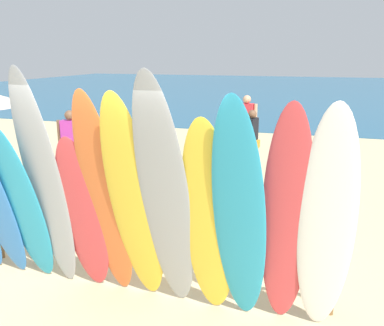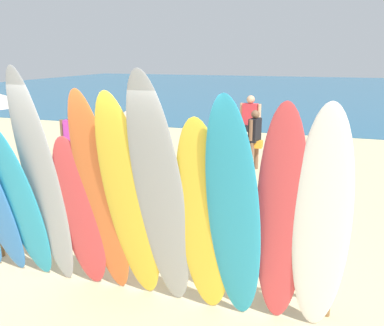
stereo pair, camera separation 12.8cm
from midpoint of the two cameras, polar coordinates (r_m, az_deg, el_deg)
ground at (r=18.70m, az=12.21°, el=5.60°), size 60.00×60.00×0.00m
ocean_water at (r=35.41m, az=15.52°, el=9.50°), size 60.00×40.00×0.02m
surfboard_rack at (r=5.36m, az=-6.00°, el=-11.03°), size 4.55×0.07×0.60m
surfboard_teal_2 at (r=5.44m, az=-21.52°, el=-5.34°), size 0.61×0.72×2.10m
surfboard_grey_3 at (r=5.12m, az=-18.83°, el=-2.74°), size 0.55×0.69×2.71m
surfboard_red_4 at (r=5.08m, az=-14.14°, el=-6.89°), size 0.57×0.55×1.98m
surfboard_orange_5 at (r=4.76m, az=-11.45°, el=-4.86°), size 0.57×0.74×2.50m
surfboard_yellow_6 at (r=4.53m, az=-7.59°, el=-5.66°), size 0.59×0.87×2.50m
surfboard_grey_7 at (r=4.29m, az=-3.38°, el=-5.31°), size 0.55×0.93×2.70m
surfboard_yellow_8 at (r=4.29m, az=2.50°, el=-8.25°), size 0.55×0.73×2.29m
surfboard_teal_9 at (r=4.10m, az=6.58°, el=-7.71°), size 0.56×0.90×2.52m
surfboard_red_10 at (r=4.20m, az=12.77°, el=-8.02°), size 0.54×0.72×2.44m
surfboard_white_11 at (r=4.19m, az=17.89°, el=-8.36°), size 0.56×0.68×2.45m
beachgoer_midbeach at (r=12.17m, az=8.14°, el=5.71°), size 0.62×0.29×1.68m
beachgoer_strolling at (r=10.42m, az=8.79°, el=3.62°), size 0.39×0.55×1.49m
beachgoer_by_water at (r=9.65m, az=-8.23°, el=3.05°), size 0.41×0.54×1.57m
beachgoer_photographing at (r=9.76m, az=-15.23°, el=2.95°), size 0.60×0.29×1.61m
beachgoer_near_rack at (r=12.63m, az=-4.71°, el=5.79°), size 0.40×0.54×1.55m
beach_chair_blue at (r=9.42m, az=-19.63°, el=-0.97°), size 0.73×0.86×0.80m
beach_chair_striped at (r=8.26m, az=-17.94°, el=-2.97°), size 0.76×0.89×0.78m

